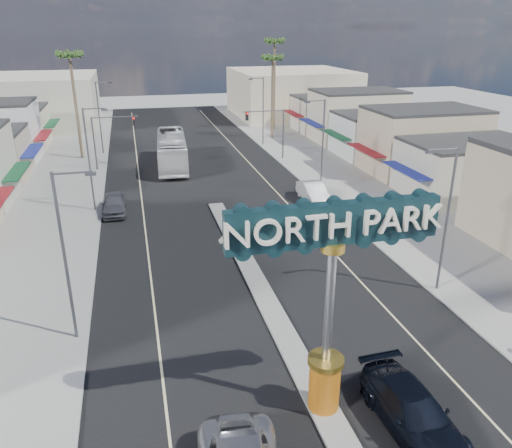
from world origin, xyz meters
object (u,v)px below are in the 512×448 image
streetlight_l_far (100,114)px  city_bus (172,150)px  suv_right (413,412)px  gateway_sign (331,286)px  traffic_signal_right (269,125)px  streetlight_r_far (262,108)px  palm_right_far (275,47)px  traffic_signal_left (110,132)px  streetlight_l_near (67,250)px  streetlight_l_mid (90,155)px  car_parked_left (114,204)px  car_parked_right (313,192)px  streetlight_r_mid (321,142)px  palm_left_far (70,61)px  palm_right_mid (273,62)px  streetlight_r_near (445,214)px

streetlight_l_far → city_bus: streetlight_l_far is taller
streetlight_l_far → suv_right: (13.49, -51.92, -4.22)m
gateway_sign → traffic_signal_right: (9.18, 42.02, -1.65)m
streetlight_r_far → suv_right: (-7.38, -51.92, -4.22)m
city_bus → streetlight_l_far: bearing=137.9°
traffic_signal_right → city_bus: traffic_signal_right is taller
palm_right_far → suv_right: 64.11m
streetlight_r_far → palm_right_far: (4.57, 10.00, 7.32)m
traffic_signal_right → traffic_signal_left: bearing=180.0°
traffic_signal_left → streetlight_r_far: size_ratio=0.67×
streetlight_l_near → city_bus: size_ratio=0.67×
traffic_signal_right → streetlight_l_mid: bearing=-144.5°
traffic_signal_right → car_parked_left: (-18.07, -14.94, -3.42)m
streetlight_l_mid → streetlight_l_far: 22.00m
traffic_signal_right → streetlight_l_near: (-19.62, -33.99, 0.79)m
gateway_sign → traffic_signal_left: gateway_sign is taller
city_bus → suv_right: bearing=-78.8°
gateway_sign → streetlight_l_near: size_ratio=1.02×
streetlight_l_mid → car_parked_right: bearing=-6.6°
streetlight_r_mid → palm_left_far: 31.47m
streetlight_l_mid → streetlight_r_far: 30.32m
traffic_signal_left → streetlight_r_mid: streetlight_r_mid is taller
palm_right_mid → streetlight_r_far: bearing=-122.7°
traffic_signal_right → car_parked_right: traffic_signal_right is taller
city_bus → palm_left_far: bearing=153.3°
streetlight_l_near → streetlight_r_far: (20.87, 42.00, 0.00)m
traffic_signal_left → streetlight_r_far: bearing=22.2°
streetlight_l_mid → streetlight_l_far: size_ratio=1.00×
streetlight_r_mid → palm_right_mid: bearing=84.4°
streetlight_l_far → car_parked_right: (19.43, -24.27, -4.18)m
streetlight_r_far → suv_right: bearing=-98.1°
palm_right_far → streetlight_l_near: bearing=-116.1°
streetlight_l_far → streetlight_r_mid: (20.87, -22.00, 0.00)m
streetlight_l_near → palm_left_far: bearing=93.7°
streetlight_l_far → palm_left_far: size_ratio=0.69×
streetlight_r_mid → palm_right_far: size_ratio=0.64×
traffic_signal_right → palm_left_far: (-22.18, 6.01, 7.22)m
traffic_signal_right → city_bus: 11.94m
streetlight_r_far → palm_right_far: palm_right_far is taller
traffic_signal_right → streetlight_l_near: bearing=-120.0°
streetlight_l_near → palm_left_far: 40.59m
streetlight_l_far → car_parked_left: 23.38m
traffic_signal_left → car_parked_left: size_ratio=1.20×
gateway_sign → streetlight_l_far: bearing=101.8°
traffic_signal_left → city_bus: bearing=-1.8°
streetlight_r_mid → car_parked_right: 4.97m
palm_right_mid → streetlight_r_near: bearing=-93.2°
traffic_signal_left → traffic_signal_right: same height
palm_left_far → palm_right_far: palm_right_far is taller
streetlight_r_far → car_parked_left: 30.29m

